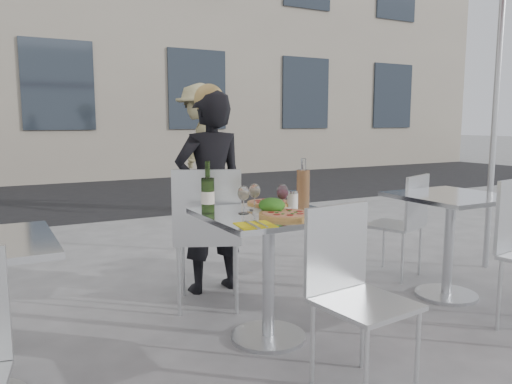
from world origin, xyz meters
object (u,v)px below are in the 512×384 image
main_table (269,249)px  wineglass_red_a (283,193)px  woman_diner (210,193)px  salad_plate (272,207)px  pedestrian_b (200,148)px  wine_bottle (208,193)px  side_table_right (450,224)px  carafe (303,186)px  napkin_right (334,215)px  chair_far (207,227)px  wineglass_white_a (243,194)px  side_chair_rfar (404,217)px  wineglass_white_b (255,192)px  sugar_shaker (293,200)px  pizza_far (269,204)px  chair_near (352,282)px  pizza_near (286,214)px  wineglass_red_b (282,192)px  napkin_left (255,225)px

main_table → wineglass_red_a: wineglass_red_a is taller
woman_diner → salad_plate: 0.97m
pedestrian_b → wine_bottle: pedestrian_b is taller
side_table_right → carafe: (-1.19, 0.11, 0.33)m
napkin_right → chair_far: bearing=131.7°
woman_diner → main_table: bearing=85.3°
wine_bottle → wineglass_white_a: (0.17, -0.10, -0.00)m
side_chair_rfar → wineglass_white_b: 1.66m
sugar_shaker → napkin_right: size_ratio=0.48×
pizza_far → carafe: 0.24m
chair_near → pizza_near: chair_near is taller
wineglass_white_a → chair_far: bearing=89.5°
side_table_right → side_chair_rfar: side_chair_rfar is taller
side_table_right → woman_diner: 1.74m
side_chair_rfar → wineglass_red_a: wineglass_red_a is taller
side_table_right → main_table: bearing=180.0°
sugar_shaker → wineglass_white_a: (-0.33, -0.00, 0.06)m
side_table_right → pizza_far: bearing=173.0°
wine_bottle → salad_plate: bearing=-26.5°
woman_diner → wineglass_red_b: bearing=91.1°
wineglass_red_a → wineglass_white_b: bearing=130.0°
woman_diner → pizza_far: bearing=92.3°
pizza_near → wine_bottle: 0.46m
salad_plate → napkin_left: bearing=-133.9°
side_chair_rfar → wineglass_red_a: bearing=-0.7°
wine_bottle → wineglass_red_b: size_ratio=1.87×
side_table_right → pedestrian_b: bearing=93.2°
sugar_shaker → pizza_near: bearing=-130.6°
wineglass_white_b → wineglass_red_b: bearing=-38.0°
wineglass_white_a → wineglass_red_a: size_ratio=1.00×
chair_far → sugar_shaker: bearing=145.6°
main_table → pedestrian_b: size_ratio=0.42×
salad_plate → sugar_shaker: bearing=20.1°
carafe → pizza_far: bearing=164.3°
side_table_right → napkin_right: size_ratio=3.37×
side_chair_rfar → wine_bottle: bearing=-9.4°
chair_far → woman_diner: (0.18, 0.37, 0.17)m
pedestrian_b → carafe: size_ratio=6.17×
carafe → napkin_right: (-0.04, -0.36, -0.11)m
wineglass_red_a → napkin_right: bearing=-49.8°
side_chair_rfar → sugar_shaker: sugar_shaker is taller
sugar_shaker → woman_diner: bearing=98.9°
chair_far → salad_plate: bearing=127.7°
chair_far → napkin_right: size_ratio=4.34×
sugar_shaker → salad_plate: bearing=-159.9°
woman_diner → carafe: size_ratio=5.11×
woman_diner → side_chair_rfar: bearing=161.0°
pedestrian_b → wineglass_white_b: size_ratio=11.35×
napkin_right → pedestrian_b: bearing=92.9°
woman_diner → pedestrian_b: bearing=-112.7°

